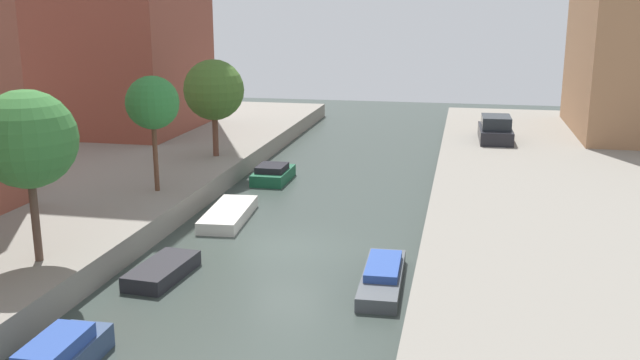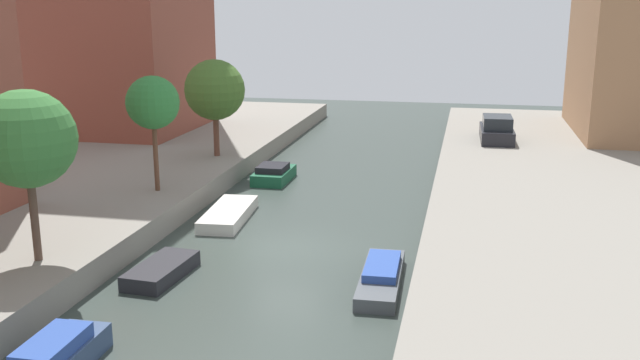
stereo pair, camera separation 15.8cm
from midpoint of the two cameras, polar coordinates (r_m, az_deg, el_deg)
name	(u,v)px [view 2 (the right image)]	position (r m, az deg, el deg)	size (l,w,h in m)	color
ground_plane	(287,248)	(26.60, -2.49, -5.49)	(84.00, 84.00, 0.00)	#333D38
street_tree_1	(26,139)	(23.21, -22.44, 3.06)	(3.02, 3.02, 5.41)	brown
street_tree_2	(153,103)	(30.82, -13.21, 6.07)	(2.27, 2.27, 4.98)	brown
street_tree_3	(215,90)	(37.69, -8.38, 7.20)	(3.18, 3.18, 5.12)	brown
parked_car	(497,130)	(43.23, 14.18, 3.91)	(1.98, 4.40, 1.51)	black
moored_boat_left_2	(161,270)	(24.26, -12.50, -7.14)	(1.60, 3.18, 0.51)	#232328
moored_boat_left_3	(229,214)	(30.13, -7.24, -2.75)	(1.92, 4.58, 0.50)	beige
moored_boat_left_4	(274,174)	(36.46, -3.64, 0.50)	(1.65, 3.14, 0.90)	#195638
moored_boat_right_2	(381,276)	(23.21, 5.16, -7.73)	(1.40, 4.60, 0.70)	#4C5156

